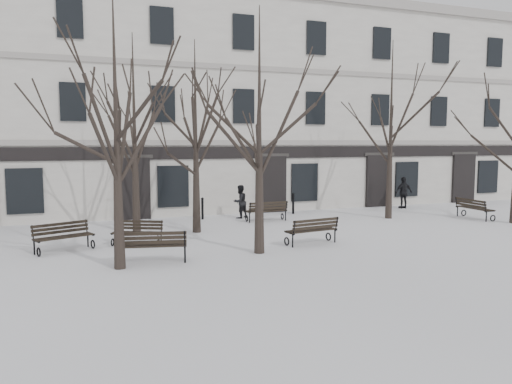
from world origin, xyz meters
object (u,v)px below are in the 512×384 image
tree_2 (259,101)px  bench_3 (137,232)px  bench_0 (63,236)px  bench_4 (267,210)px  tree_1 (115,97)px  bench_5 (474,208)px  bench_1 (153,245)px  bench_2 (312,230)px

tree_2 → bench_3: size_ratio=4.37×
bench_0 → bench_4: bench_0 is taller
tree_1 → bench_5: bearing=12.9°
tree_1 → tree_2: bearing=6.4°
tree_2 → bench_1: bearing=-177.5°
bench_0 → bench_5: 18.14m
tree_1 → bench_1: size_ratio=3.72×
bench_2 → bench_3: bench_2 is taller
bench_0 → bench_5: (18.13, 0.79, 0.01)m
bench_1 → bench_3: size_ratio=1.16×
bench_0 → bench_2: bench_2 is taller
tree_2 → bench_4: size_ratio=4.18×
bench_0 → bench_3: 2.44m
bench_3 → bench_4: size_ratio=0.96×
bench_3 → tree_1: bearing=-80.3°
tree_1 → bench_2: size_ratio=3.91×
tree_2 → bench_2: (2.25, 0.63, -4.41)m
bench_1 → bench_5: 15.95m
tree_2 → bench_4: bearing=66.3°
bench_2 → bench_5: size_ratio=1.03×
tree_1 → bench_4: size_ratio=4.13×
tree_1 → bench_4: bearing=42.4°
bench_2 → bench_3: size_ratio=1.11×
bench_0 → bench_2: 8.49m
bench_1 → bench_4: bearing=-122.5°
bench_2 → bench_5: bench_5 is taller
bench_3 → bench_4: bearing=53.5°
tree_2 → bench_2: bearing=15.7°
tree_1 → bench_4: (7.12, 6.50, -4.36)m
bench_5 → bench_4: bearing=74.6°
bench_4 → bench_2: bearing=85.2°
tree_1 → tree_2: 4.51m
bench_1 → bench_5: bench_1 is taller
bench_1 → bench_4: (6.11, 6.15, -0.03)m
bench_1 → tree_2: bearing=-165.2°
tree_1 → bench_1: (1.00, 0.35, -4.33)m
bench_1 → bench_5: bearing=-155.2°
bench_5 → bench_2: bearing=105.7°
bench_2 → tree_1: bearing=1.0°
bench_1 → bench_0: bearing=-33.9°
tree_2 → bench_5: bearing=15.2°
tree_2 → bench_1: size_ratio=3.76×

